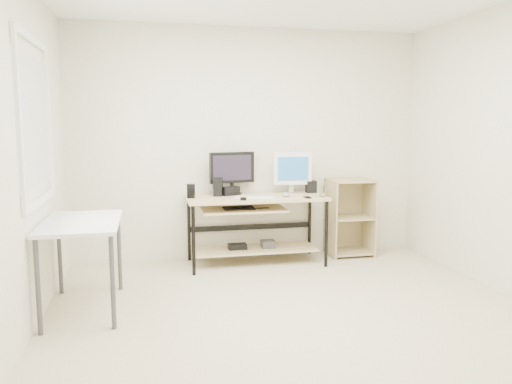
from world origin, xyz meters
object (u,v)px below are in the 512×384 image
at_px(white_imac, 293,170).
at_px(side_table, 82,230).
at_px(black_monitor, 232,170).
at_px(shelf_unit, 349,216).
at_px(desk, 254,216).
at_px(audio_controller, 191,191).

bearing_deg(white_imac, side_table, -148.58).
xyz_separation_m(side_table, black_monitor, (1.45, 1.26, 0.35)).
height_order(side_table, black_monitor, black_monitor).
distance_m(shelf_unit, black_monitor, 1.49).
xyz_separation_m(black_monitor, white_imac, (0.68, -0.06, -0.00)).
xyz_separation_m(desk, audio_controller, (-0.68, 0.01, 0.29)).
xyz_separation_m(side_table, shelf_unit, (2.83, 1.22, -0.22)).
bearing_deg(shelf_unit, audio_controller, -175.47).
bearing_deg(side_table, desk, 32.65).
bearing_deg(audio_controller, side_table, -109.31).
distance_m(shelf_unit, audio_controller, 1.89).
bearing_deg(audio_controller, shelf_unit, 27.55).
distance_m(side_table, shelf_unit, 3.09).
relative_size(side_table, audio_controller, 6.53).
xyz_separation_m(desk, black_monitor, (-0.20, 0.20, 0.48)).
relative_size(desk, black_monitor, 2.91).
relative_size(white_imac, audio_controller, 3.05).
relative_size(desk, audio_controller, 9.79).
distance_m(white_imac, audio_controller, 1.18).
height_order(side_table, shelf_unit, shelf_unit).
distance_m(desk, side_table, 1.97).
bearing_deg(white_imac, black_monitor, 177.10).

